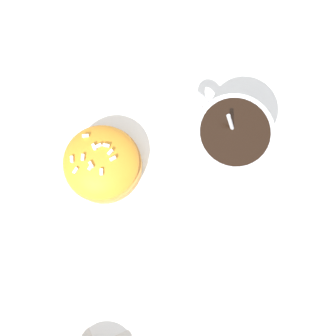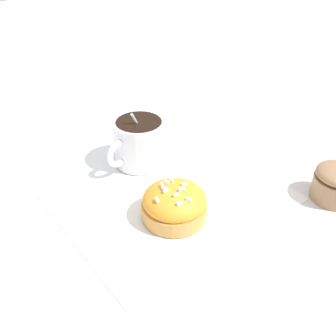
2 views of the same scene
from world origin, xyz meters
The scene contains 4 objects.
ground_plane centered at (0.00, 0.00, 0.00)m, with size 3.00×3.00×0.00m, color silver.
paper_napkin centered at (0.00, 0.00, 0.00)m, with size 0.36×0.35×0.00m.
coffee_cup centered at (0.07, 0.00, 0.04)m, with size 0.08×0.11×0.09m.
frosted_pastry centered at (-0.07, 0.01, 0.02)m, with size 0.09×0.09×0.05m.
Camera 1 is at (-0.02, -0.08, 0.47)m, focal length 42.00 mm.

